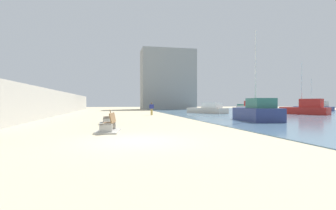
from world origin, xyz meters
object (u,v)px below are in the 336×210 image
object	(u,v)px
bench_near	(109,127)
boat_mid_bay	(306,109)
boat_far_right	(315,107)
boat_outer	(208,109)
boat_distant	(249,106)
boat_nearest	(249,107)
boat_far_left	(257,112)
person_walking	(152,108)
bench_far	(108,120)

from	to	relation	value
bench_near	boat_mid_bay	xyz separation A→B (m)	(23.45, 13.62, 0.53)
boat_far_right	boat_outer	distance (m)	23.50
boat_distant	boat_nearest	world-z (taller)	boat_distant
bench_near	boat_distant	xyz separation A→B (m)	(30.45, 38.90, 0.54)
boat_mid_bay	boat_outer	xyz separation A→B (m)	(-10.61, 5.67, -0.18)
boat_outer	boat_far_left	bearing A→B (deg)	-95.23
bench_near	person_walking	size ratio (longest dim) A/B	1.46
bench_near	boat_nearest	bearing A→B (deg)	50.92
person_walking	boat_nearest	world-z (taller)	boat_nearest
boat_mid_bay	boat_nearest	distance (m)	20.22
boat_mid_bay	boat_outer	bearing A→B (deg)	151.89
bench_far	boat_mid_bay	size ratio (longest dim) A/B	0.32
person_walking	boat_far_right	distance (m)	32.13
boat_far_right	boat_distant	world-z (taller)	boat_far_right
person_walking	boat_far_left	xyz separation A→B (m)	(6.90, -11.49, -0.12)
bench_far	boat_distant	distance (m)	45.54
boat_far_right	boat_outer	world-z (taller)	boat_far_right
person_walking	boat_nearest	bearing A→B (deg)	36.86
bench_near	boat_nearest	distance (m)	43.14
boat_far_left	boat_distant	bearing A→B (deg)	60.80
boat_distant	boat_mid_bay	distance (m)	26.23
bench_far	bench_near	bearing A→B (deg)	-88.08
boat_far_right	boat_mid_bay	xyz separation A→B (m)	(-12.08, -11.80, 0.09)
boat_distant	boat_outer	distance (m)	26.36
boat_nearest	bench_near	bearing A→B (deg)	-129.08
boat_far_right	boat_distant	distance (m)	14.41
bench_near	boat_outer	world-z (taller)	boat_outer
bench_far	boat_far_right	world-z (taller)	boat_far_right
boat_far_right	boat_nearest	bearing A→B (deg)	135.92
bench_near	boat_outer	xyz separation A→B (m)	(12.84, 19.29, 0.35)
boat_mid_bay	boat_nearest	world-z (taller)	boat_mid_bay
bench_far	person_walking	distance (m)	12.36
person_walking	boat_outer	xyz separation A→B (m)	(8.20, 2.71, -0.28)
bench_near	boat_outer	distance (m)	23.17
boat_far_left	bench_far	bearing A→B (deg)	179.41
bench_near	boat_outer	size ratio (longest dim) A/B	0.37
boat_nearest	boat_outer	distance (m)	20.19
bench_near	boat_distant	distance (m)	49.40
boat_nearest	boat_far_left	bearing A→B (deg)	-118.86
person_walking	boat_far_right	xyz separation A→B (m)	(30.89, 8.84, -0.19)
bench_far	boat_mid_bay	xyz separation A→B (m)	(23.62, 8.42, 0.53)
bench_near	boat_far_right	size ratio (longest dim) A/B	0.34
bench_near	boat_far_left	size ratio (longest dim) A/B	0.30
boat_nearest	boat_far_left	xyz separation A→B (m)	(-15.66, -28.40, 0.06)
bench_far	boat_nearest	bearing A→B (deg)	45.94
boat_outer	boat_nearest	bearing A→B (deg)	44.69
boat_distant	boat_far_left	size ratio (longest dim) A/B	0.75
boat_far_left	boat_nearest	bearing A→B (deg)	61.14
boat_nearest	boat_far_right	bearing A→B (deg)	-44.08
person_walking	boat_distant	xyz separation A→B (m)	(25.81, 22.33, -0.10)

